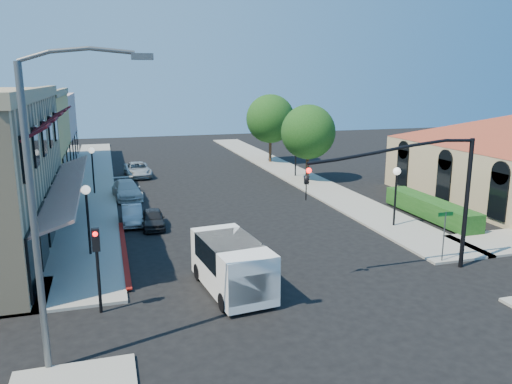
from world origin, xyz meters
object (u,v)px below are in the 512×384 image
object	(u,v)px
signal_mast_arm	(427,184)
parked_car_c	(127,190)
street_name_sign	(444,229)
parked_car_b	(132,215)
lamppost_left_near	(87,202)
lamppost_right_far	(296,146)
cobra_streetlight	(45,199)
lamppost_left_far	(92,159)
street_tree_b	(270,119)
parked_car_a	(153,219)
white_van	(232,263)
street_tree_a	(308,132)
secondary_signal	(97,255)
lamppost_right_near	(396,182)
parked_car_d	(138,170)

from	to	relation	value
signal_mast_arm	parked_car_c	world-z (taller)	signal_mast_arm
street_name_sign	parked_car_b	distance (m)	17.58
lamppost_left_near	lamppost_right_far	size ratio (longest dim) A/B	1.00
signal_mast_arm	cobra_streetlight	distance (m)	15.45
lamppost_left_near	lamppost_left_far	bearing A→B (deg)	90.00
street_tree_b	parked_car_a	size ratio (longest dim) A/B	2.20
signal_mast_arm	parked_car_a	distance (m)	15.57
signal_mast_arm	parked_car_c	size ratio (longest dim) A/B	1.80
lamppost_left_far	parked_car_c	size ratio (longest dim) A/B	0.80
cobra_streetlight	white_van	size ratio (longest dim) A/B	1.86
street_tree_b	lamppost_left_near	distance (m)	29.64
cobra_streetlight	parked_car_b	bearing A→B (deg)	78.99
lamppost_left_far	parked_car_c	bearing A→B (deg)	-41.01
street_name_sign	lamppost_left_near	xyz separation A→B (m)	(-16.00, 5.80, 1.04)
parked_car_b	white_van	bearing A→B (deg)	-72.40
lamppost_left_far	lamppost_right_far	xyz separation A→B (m)	(17.00, 2.00, 0.00)
street_tree_a	signal_mast_arm	size ratio (longest dim) A/B	0.81
street_name_sign	parked_car_a	size ratio (longest dim) A/B	0.78
white_van	lamppost_right_far	bearing A→B (deg)	62.85
secondary_signal	lamppost_right_far	distance (m)	27.98
parked_car_b	lamppost_left_far	bearing A→B (deg)	105.33
signal_mast_arm	lamppost_right_near	distance (m)	7.15
street_name_sign	lamppost_left_far	size ratio (longest dim) A/B	0.70
street_tree_a	secondary_signal	size ratio (longest dim) A/B	1.95
street_tree_b	parked_car_d	bearing A→B (deg)	-164.64
lamppost_right_near	parked_car_c	world-z (taller)	lamppost_right_near
lamppost_left_near	parked_car_c	size ratio (longest dim) A/B	0.80
parked_car_a	lamppost_right_far	bearing A→B (deg)	43.64
parked_car_a	parked_car_c	world-z (taller)	parked_car_c
street_tree_a	parked_car_d	bearing A→B (deg)	155.51
street_tree_b	parked_car_b	bearing A→B (deg)	-128.52
lamppost_right_near	lamppost_left_near	bearing A→B (deg)	180.00
signal_mast_arm	parked_car_d	xyz separation A→B (m)	(-10.75, 26.74, -3.45)
lamppost_left_far	parked_car_c	distance (m)	3.70
parked_car_c	lamppost_left_near	bearing A→B (deg)	-106.48
street_tree_b	parked_car_b	size ratio (longest dim) A/B	2.09
cobra_streetlight	lamppost_right_far	xyz separation A→B (m)	(17.65, 26.00, -2.53)
street_name_sign	signal_mast_arm	bearing A→B (deg)	-156.80
street_tree_a	lamppost_right_near	bearing A→B (deg)	-91.23
lamppost_left_far	signal_mast_arm	bearing A→B (deg)	-55.00
white_van	parked_car_c	xyz separation A→B (m)	(-3.39, 18.05, -0.59)
parked_car_c	cobra_streetlight	bearing A→B (deg)	-103.26
street_tree_b	parked_car_c	distance (m)	19.60
cobra_streetlight	parked_car_a	xyz separation A→B (m)	(4.08, 14.00, -4.73)
secondary_signal	parked_car_a	distance (m)	11.13
street_tree_b	parked_car_c	world-z (taller)	street_tree_b
street_tree_a	lamppost_right_near	xyz separation A→B (m)	(-0.30, -14.00, -1.46)
signal_mast_arm	lamppost_right_far	xyz separation A→B (m)	(2.64, 22.50, -1.35)
lamppost_left_near	signal_mast_arm	bearing A→B (deg)	-24.37
lamppost_right_far	parked_car_d	distance (m)	14.21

